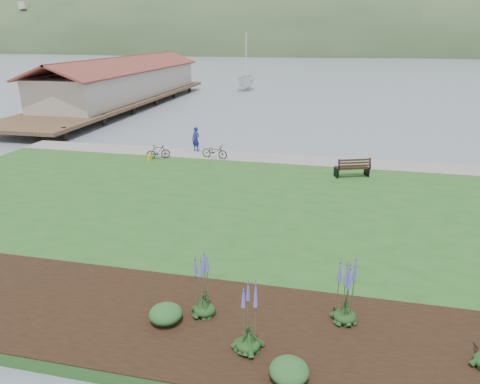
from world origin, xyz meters
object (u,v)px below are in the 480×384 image
(park_bench, at_px, (353,167))
(sailboat, at_px, (246,90))
(bicycle_a, at_px, (215,151))
(person, at_px, (196,137))

(park_bench, distance_m, sailboat, 42.30)
(bicycle_a, xyz_separation_m, sailboat, (-5.81, 37.83, -0.85))
(person, height_order, sailboat, sailboat)
(park_bench, height_order, bicycle_a, park_bench)
(park_bench, bearing_deg, person, 141.31)
(park_bench, relative_size, bicycle_a, 1.13)
(bicycle_a, height_order, sailboat, sailboat)
(person, distance_m, bicycle_a, 2.18)
(person, bearing_deg, bicycle_a, -17.47)
(person, xyz_separation_m, bicycle_a, (1.65, -1.33, -0.51))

